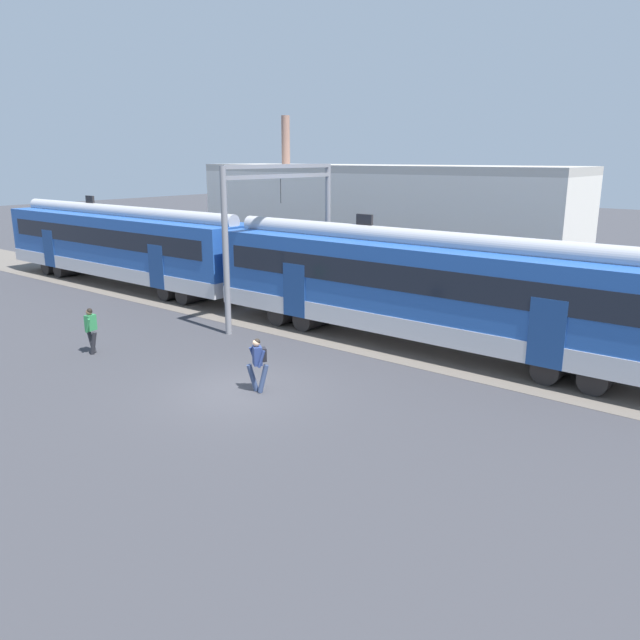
# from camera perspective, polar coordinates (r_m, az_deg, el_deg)

# --- Properties ---
(ground_plane) EXTENTS (160.00, 160.00, 0.00)m
(ground_plane) POSITION_cam_1_polar(r_m,az_deg,el_deg) (18.99, -7.10, -6.47)
(ground_plane) COLOR #38383D
(track_bed) EXTENTS (80.00, 4.40, 0.01)m
(track_bed) POSITION_cam_1_polar(r_m,az_deg,el_deg) (30.06, -9.19, 1.39)
(track_bed) COLOR #605951
(track_bed) RESTS_ON ground
(commuter_train) EXTENTS (38.05, 3.07, 4.73)m
(commuter_train) POSITION_cam_1_polar(r_m,az_deg,el_deg) (27.85, -5.92, 5.17)
(commuter_train) COLOR silver
(commuter_train) RESTS_ON ground
(pedestrian_green) EXTENTS (0.69, 0.54, 1.67)m
(pedestrian_green) POSITION_cam_1_polar(r_m,az_deg,el_deg) (23.53, -20.21, -0.64)
(pedestrian_green) COLOR #28282D
(pedestrian_green) RESTS_ON ground
(pedestrian_navy) EXTENTS (0.67, 0.54, 1.67)m
(pedestrian_navy) POSITION_cam_1_polar(r_m,az_deg,el_deg) (18.56, -5.68, -3.69)
(pedestrian_navy) COLOR navy
(pedestrian_navy) RESTS_ON ground
(catenary_gantry) EXTENTS (0.24, 6.64, 6.53)m
(catenary_gantry) POSITION_cam_1_polar(r_m,az_deg,el_deg) (26.52, -3.58, 9.23)
(catenary_gantry) COLOR gray
(catenary_gantry) RESTS_ON ground
(background_building) EXTENTS (21.88, 5.00, 9.20)m
(background_building) POSITION_cam_1_polar(r_m,az_deg,el_deg) (34.96, 5.10, 8.69)
(background_building) COLOR beige
(background_building) RESTS_ON ground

